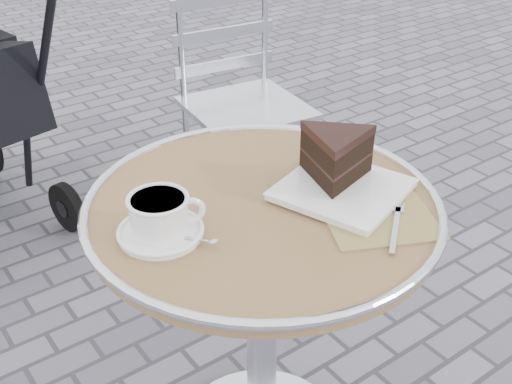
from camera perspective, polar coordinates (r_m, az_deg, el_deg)
cafe_table at (r=1.37m, az=0.56°, el=-6.77°), size 0.72×0.72×0.74m
cappuccino_set at (r=1.17m, az=-8.48°, el=-2.37°), size 0.16×0.17×0.08m
cake_plate_set at (r=1.31m, az=7.34°, el=2.52°), size 0.29×0.38×0.12m
bistro_chair at (r=2.39m, az=-1.96°, el=10.28°), size 0.45×0.45×0.90m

